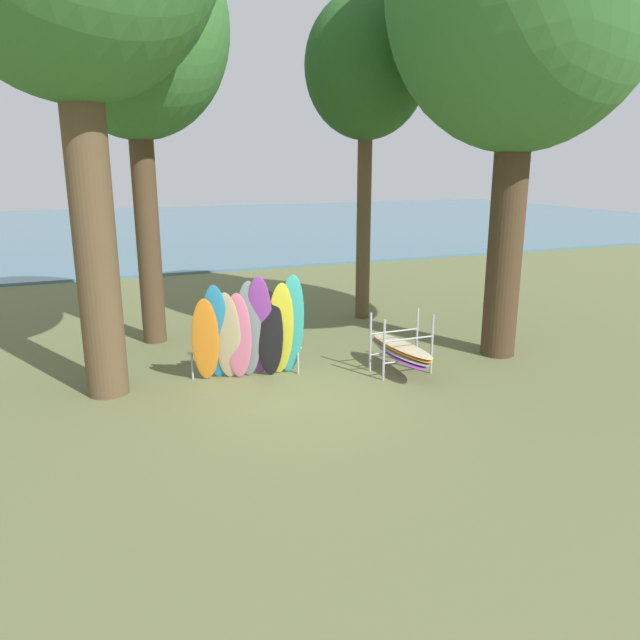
% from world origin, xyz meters
% --- Properties ---
extents(ground_plane, '(80.00, 80.00, 0.00)m').
position_xyz_m(ground_plane, '(0.00, 0.00, 0.00)').
color(ground_plane, '#60663D').
extents(lake_water, '(80.00, 36.00, 0.10)m').
position_xyz_m(lake_water, '(0.00, 31.49, 0.05)').
color(lake_water, '#477084').
rests_on(lake_water, ground).
extents(tree_mid_behind, '(3.16, 3.16, 8.41)m').
position_xyz_m(tree_mid_behind, '(3.66, 4.98, 6.51)').
color(tree_mid_behind, brown).
rests_on(tree_mid_behind, ground).
extents(tree_far_left_back, '(4.15, 4.15, 9.45)m').
position_xyz_m(tree_far_left_back, '(-2.03, 4.74, 6.98)').
color(tree_far_left_back, '#4C3823').
rests_on(tree_far_left_back, ground).
extents(leaning_board_pile, '(2.29, 1.15, 2.21)m').
position_xyz_m(leaning_board_pile, '(-0.61, 1.15, 1.00)').
color(leaning_board_pile, orange).
rests_on(leaning_board_pile, ground).
extents(board_storage_rack, '(1.15, 2.13, 1.25)m').
position_xyz_m(board_storage_rack, '(2.40, 0.53, 0.50)').
color(board_storage_rack, '#9EA0A5').
rests_on(board_storage_rack, ground).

